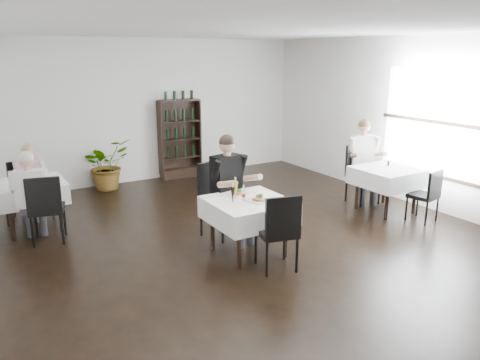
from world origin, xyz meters
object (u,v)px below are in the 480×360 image
at_px(wine_shelf, 180,140).
at_px(potted_tree, 107,164).
at_px(main_table, 248,210).
at_px(diner_main, 231,180).

bearing_deg(wine_shelf, potted_tree, -175.91).
bearing_deg(main_table, potted_tree, 100.48).
bearing_deg(wine_shelf, diner_main, -102.97).
distance_m(main_table, potted_tree, 4.27).
bearing_deg(diner_main, main_table, -93.15).
height_order(wine_shelf, diner_main, wine_shelf).
relative_size(wine_shelf, diner_main, 1.11).
bearing_deg(potted_tree, wine_shelf, 4.09).
relative_size(main_table, diner_main, 0.65).
bearing_deg(diner_main, wine_shelf, 77.03).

